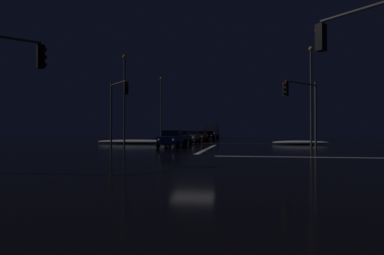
# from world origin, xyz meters

# --- Properties ---
(ground) EXTENTS (120.00, 120.00, 0.10)m
(ground) POSITION_xyz_m (0.00, 0.00, -0.05)
(ground) COLOR black
(stop_line_north) EXTENTS (0.35, 14.70, 0.01)m
(stop_line_north) POSITION_xyz_m (0.00, 8.56, 0.00)
(stop_line_north) COLOR white
(stop_line_north) RESTS_ON ground
(centre_line_ns) EXTENTS (22.00, 0.15, 0.01)m
(centre_line_ns) POSITION_xyz_m (0.00, 20.16, 0.00)
(centre_line_ns) COLOR yellow
(centre_line_ns) RESTS_ON ground
(crosswalk_bar_east) EXTENTS (14.70, 0.40, 0.01)m
(crosswalk_bar_east) POSITION_xyz_m (8.66, 0.00, 0.00)
(crosswalk_bar_east) COLOR white
(crosswalk_bar_east) RESTS_ON ground
(snow_bank_left_curb) EXTENTS (10.21, 1.50, 0.49)m
(snow_bank_left_curb) POSITION_xyz_m (-9.36, 17.97, 0.25)
(snow_bank_left_curb) COLOR white
(snow_bank_left_curb) RESTS_ON ground
(snow_bank_right_curb) EXTENTS (6.16, 1.50, 0.44)m
(snow_bank_right_curb) POSITION_xyz_m (9.36, 18.60, 0.22)
(snow_bank_right_curb) COLOR white
(snow_bank_right_curb) RESTS_ON ground
(sedan_blue) EXTENTS (2.02, 4.33, 1.57)m
(sedan_blue) POSITION_xyz_m (-3.59, 10.36, 0.80)
(sedan_blue) COLOR navy
(sedan_blue) RESTS_ON ground
(sedan_gray) EXTENTS (2.02, 4.33, 1.57)m
(sedan_gray) POSITION_xyz_m (-4.02, 16.87, 0.80)
(sedan_gray) COLOR slate
(sedan_gray) RESTS_ON ground
(sedan_white) EXTENTS (2.02, 4.33, 1.57)m
(sedan_white) POSITION_xyz_m (-3.82, 23.37, 0.80)
(sedan_white) COLOR silver
(sedan_white) RESTS_ON ground
(sedan_orange) EXTENTS (2.02, 4.33, 1.57)m
(sedan_orange) POSITION_xyz_m (-3.55, 29.93, 0.80)
(sedan_orange) COLOR #C66014
(sedan_orange) RESTS_ON ground
(sedan_silver) EXTENTS (2.02, 4.33, 1.57)m
(sedan_silver) POSITION_xyz_m (-3.90, 35.44, 0.80)
(sedan_silver) COLOR #B7B7BC
(sedan_silver) RESTS_ON ground
(sedan_black) EXTENTS (2.02, 4.33, 1.57)m
(sedan_black) POSITION_xyz_m (-3.34, 41.92, 0.80)
(sedan_black) COLOR black
(sedan_black) RESTS_ON ground
(box_truck) EXTENTS (2.68, 8.28, 3.08)m
(box_truck) POSITION_xyz_m (-3.43, 48.98, 1.71)
(box_truck) COLOR beige
(box_truck) RESTS_ON ground
(traffic_signal_ne) EXTENTS (3.10, 3.10, 5.61)m
(traffic_signal_ne) POSITION_xyz_m (7.71, 7.71, 3.88)
(traffic_signal_ne) COLOR #4C4C51
(traffic_signal_ne) RESTS_ON ground
(traffic_signal_nw) EXTENTS (2.54, 2.54, 6.03)m
(traffic_signal_nw) POSITION_xyz_m (-8.00, 8.00, 4.11)
(traffic_signal_nw) COLOR #4C4C51
(traffic_signal_nw) RESTS_ON ground
(streetlamp_right_near) EXTENTS (0.44, 0.44, 9.90)m
(streetlamp_right_near) POSITION_xyz_m (9.66, 14.16, 5.65)
(streetlamp_right_near) COLOR #424247
(streetlamp_right_near) RESTS_ON ground
(streetlamp_left_far) EXTENTS (0.44, 0.44, 10.04)m
(streetlamp_left_far) POSITION_xyz_m (-9.66, 30.16, 5.73)
(streetlamp_left_far) COLOR #424247
(streetlamp_left_far) RESTS_ON ground
(streetlamp_left_near) EXTENTS (0.44, 0.44, 9.79)m
(streetlamp_left_near) POSITION_xyz_m (-9.66, 14.16, 5.59)
(streetlamp_left_near) COLOR #424247
(streetlamp_left_near) RESTS_ON ground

